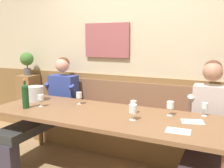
{
  "coord_description": "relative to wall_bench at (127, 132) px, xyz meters",
  "views": [
    {
      "loc": [
        1.18,
        -2.17,
        1.51
      ],
      "look_at": [
        -0.04,
        0.44,
        1.0
      ],
      "focal_mm": 39.84,
      "sensor_mm": 36.0,
      "label": 1
    }
  ],
  "objects": [
    {
      "name": "wine_bottle_green_tall",
      "position": [
        -0.9,
        -0.89,
        0.61
      ],
      "size": [
        0.08,
        0.08,
        0.34
      ],
      "color": "#163F1C",
      "rests_on": "dining_table"
    },
    {
      "name": "wine_glass_center_rear",
      "position": [
        0.3,
        -0.57,
        0.55
      ],
      "size": [
        0.07,
        0.07,
        0.14
      ],
      "color": "silver",
      "rests_on": "dining_table"
    },
    {
      "name": "corner_pedestal",
      "position": [
        -1.74,
        0.03,
        0.19
      ],
      "size": [
        0.28,
        0.28,
        0.95
      ],
      "primitive_type": "cube",
      "color": "olive",
      "rests_on": "ground"
    },
    {
      "name": "person_center_left_seat",
      "position": [
        1.03,
        -0.35,
        0.36
      ],
      "size": [
        0.48,
        1.32,
        1.29
      ],
      "color": "#302D31",
      "rests_on": "ground"
    },
    {
      "name": "wine_glass_mid_left",
      "position": [
        -0.79,
        -0.77,
        0.56
      ],
      "size": [
        0.07,
        0.07,
        0.14
      ],
      "color": "silver",
      "rests_on": "dining_table"
    },
    {
      "name": "person_right_seat",
      "position": [
        -1.01,
        -0.38,
        0.33
      ],
      "size": [
        0.51,
        1.31,
        1.27
      ],
      "color": "#342F3D",
      "rests_on": "ground"
    },
    {
      "name": "wine_glass_mid_right",
      "position": [
        1.0,
        -0.34,
        0.56
      ],
      "size": [
        0.06,
        0.06,
        0.14
      ],
      "color": "silver",
      "rests_on": "dining_table"
    },
    {
      "name": "tasting_sheet_left_guest",
      "position": [
        0.83,
        -0.89,
        0.45
      ],
      "size": [
        0.22,
        0.16,
        0.0
      ],
      "primitive_type": "cube",
      "rotation": [
        0.0,
        0.0,
        0.07
      ],
      "color": "white",
      "rests_on": "dining_table"
    },
    {
      "name": "tasting_sheet_right_guest",
      "position": [
        0.91,
        -0.58,
        0.45
      ],
      "size": [
        0.24,
        0.2,
        0.0
      ],
      "primitive_type": "cube",
      "rotation": [
        0.0,
        0.0,
        0.28
      ],
      "color": "white",
      "rests_on": "dining_table"
    },
    {
      "name": "wood_wainscot_panel",
      "position": [
        0.0,
        0.21,
        0.23
      ],
      "size": [
        6.8,
        0.03,
        1.02
      ],
      "primitive_type": "cube",
      "color": "brown",
      "rests_on": "ground"
    },
    {
      "name": "room_wall_back",
      "position": [
        -0.0,
        0.26,
        1.12
      ],
      "size": [
        6.8,
        0.12,
        2.8
      ],
      "color": "#C5B595",
      "rests_on": "ground"
    },
    {
      "name": "ice_bucket",
      "position": [
        -1.05,
        -0.57,
        0.55
      ],
      "size": [
        0.22,
        0.22,
        0.19
      ],
      "primitive_type": "cylinder",
      "color": "#B9BABC",
      "rests_on": "dining_table"
    },
    {
      "name": "wine_glass_left_end",
      "position": [
        -0.44,
        -0.48,
        0.56
      ],
      "size": [
        0.07,
        0.07,
        0.15
      ],
      "color": "silver",
      "rests_on": "dining_table"
    },
    {
      "name": "potted_plant",
      "position": [
        -1.74,
        0.03,
        0.91
      ],
      "size": [
        0.21,
        0.21,
        0.37
      ],
      "color": "#544E4A",
      "rests_on": "corner_pedestal"
    },
    {
      "name": "wine_glass_right_end",
      "position": [
        0.37,
        -0.78,
        0.57
      ],
      "size": [
        0.08,
        0.08,
        0.16
      ],
      "color": "silver",
      "rests_on": "dining_table"
    },
    {
      "name": "dining_table",
      "position": [
        0.0,
        -0.7,
        0.39
      ],
      "size": [
        2.59,
        0.9,
        0.73
      ],
      "color": "brown",
      "rests_on": "ground"
    },
    {
      "name": "wine_glass_near_bucket",
      "position": [
        0.67,
        -0.47,
        0.56
      ],
      "size": [
        0.07,
        0.07,
        0.15
      ],
      "color": "silver",
      "rests_on": "dining_table"
    },
    {
      "name": "wall_bench",
      "position": [
        0.0,
        0.0,
        0.0
      ],
      "size": [
        2.89,
        0.42,
        0.94
      ],
      "color": "brown",
      "rests_on": "ground"
    }
  ]
}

